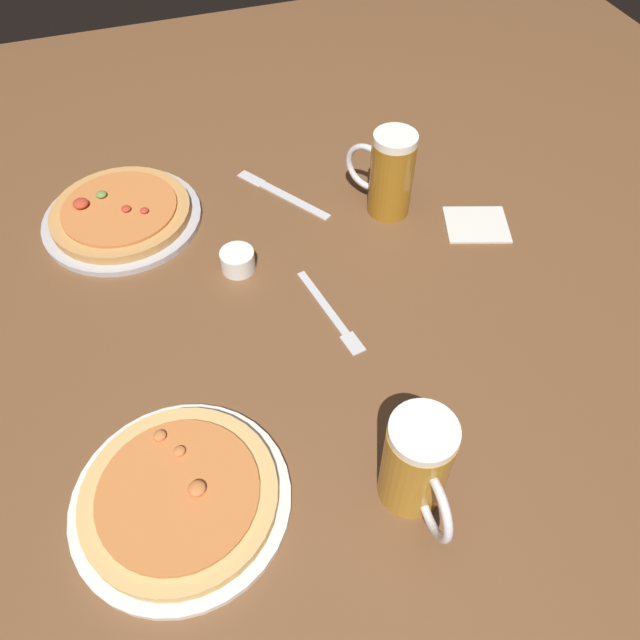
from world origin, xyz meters
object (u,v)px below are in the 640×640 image
(pizza_plate_near, at_px, (180,498))
(napkin_folded, at_px, (477,224))
(fork_left, at_px, (330,312))
(knife_right, at_px, (282,194))
(beer_mug_dark, at_px, (389,174))
(beer_mug_amber, at_px, (417,465))
(pizza_plate_far, at_px, (121,214))
(ramekin_sauce, at_px, (238,261))

(pizza_plate_near, xyz_separation_m, napkin_folded, (0.65, 0.37, -0.01))
(pizza_plate_near, xyz_separation_m, fork_left, (0.30, 0.25, -0.01))
(pizza_plate_near, xyz_separation_m, knife_right, (0.31, 0.58, -0.01))
(beer_mug_dark, relative_size, beer_mug_amber, 1.03)
(pizza_plate_near, distance_m, pizza_plate_far, 0.61)
(ramekin_sauce, bearing_deg, beer_mug_dark, 12.12)
(pizza_plate_far, height_order, napkin_folded, pizza_plate_far)
(pizza_plate_far, relative_size, napkin_folded, 2.55)
(ramekin_sauce, xyz_separation_m, knife_right, (0.13, 0.17, -0.02))
(beer_mug_dark, bearing_deg, beer_mug_amber, -109.17)
(beer_mug_dark, height_order, napkin_folded, beer_mug_dark)
(beer_mug_amber, xyz_separation_m, napkin_folded, (0.34, 0.46, -0.08))
(pizza_plate_near, height_order, pizza_plate_far, pizza_plate_far)
(beer_mug_dark, height_order, beer_mug_amber, beer_mug_dark)
(pizza_plate_far, height_order, knife_right, pizza_plate_far)
(beer_mug_amber, distance_m, ramekin_sauce, 0.51)
(pizza_plate_far, xyz_separation_m, knife_right, (0.32, -0.02, -0.01))
(pizza_plate_far, distance_m, napkin_folded, 0.69)
(ramekin_sauce, relative_size, fork_left, 0.30)
(pizza_plate_near, xyz_separation_m, beer_mug_amber, (0.30, -0.08, 0.07))
(beer_mug_amber, bearing_deg, knife_right, 89.06)
(pizza_plate_near, relative_size, napkin_folded, 2.50)
(ramekin_sauce, bearing_deg, napkin_folded, -4.18)
(fork_left, bearing_deg, beer_mug_dark, 48.93)
(fork_left, height_order, knife_right, same)
(napkin_folded, bearing_deg, beer_mug_dark, 145.41)
(pizza_plate_near, bearing_deg, napkin_folded, 30.14)
(beer_mug_dark, relative_size, napkin_folded, 1.43)
(pizza_plate_far, bearing_deg, beer_mug_amber, -66.06)
(fork_left, bearing_deg, knife_right, 88.19)
(ramekin_sauce, xyz_separation_m, napkin_folded, (0.47, -0.03, -0.02))
(pizza_plate_near, distance_m, fork_left, 0.40)
(fork_left, xyz_separation_m, knife_right, (0.01, 0.33, 0.00))
(pizza_plate_far, relative_size, beer_mug_dark, 1.78)
(beer_mug_dark, height_order, knife_right, beer_mug_dark)
(napkin_folded, height_order, knife_right, napkin_folded)
(beer_mug_amber, bearing_deg, fork_left, 89.90)
(beer_mug_amber, bearing_deg, napkin_folded, 53.18)
(napkin_folded, bearing_deg, knife_right, 147.90)
(pizza_plate_near, distance_m, beer_mug_dark, 0.69)
(beer_mug_amber, xyz_separation_m, ramekin_sauce, (-0.12, 0.49, -0.06))
(pizza_plate_near, relative_size, beer_mug_dark, 1.75)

